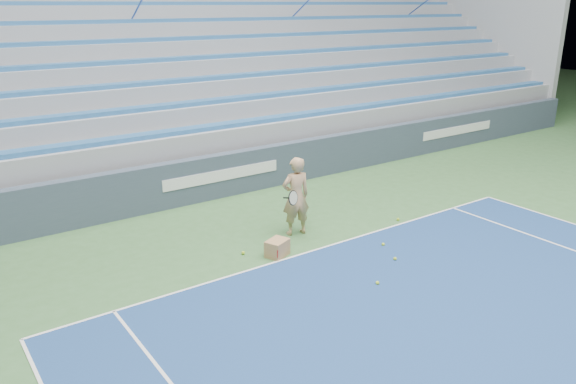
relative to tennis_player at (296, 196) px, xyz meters
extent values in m
cube|color=white|center=(-0.12, -0.92, -0.83)|extent=(10.97, 0.05, 0.00)
cube|color=#384555|center=(-0.12, 3.08, -0.30)|extent=(30.00, 0.30, 1.10)
cube|color=white|center=(-0.12, 2.92, -0.25)|extent=(3.20, 0.02, 0.28)
cube|color=white|center=(8.88, 2.92, -0.25)|extent=(3.40, 0.02, 0.28)
cube|color=gray|center=(-0.12, 7.63, -0.30)|extent=(30.00, 8.50, 1.10)
cube|color=gray|center=(-0.12, 7.63, 0.50)|extent=(30.00, 8.50, 0.50)
cube|color=#2B629E|center=(-0.12, 3.76, 0.81)|extent=(29.60, 0.42, 0.11)
cube|color=gray|center=(-0.12, 8.06, 1.00)|extent=(30.00, 7.65, 0.50)
cube|color=#2B629E|center=(-0.12, 4.61, 1.31)|extent=(29.60, 0.42, 0.11)
cube|color=gray|center=(-0.12, 8.48, 1.50)|extent=(30.00, 6.80, 0.50)
cube|color=#2B629E|center=(-0.12, 5.46, 1.81)|extent=(29.60, 0.42, 0.11)
cube|color=gray|center=(-0.12, 8.91, 2.00)|extent=(30.00, 5.95, 0.50)
cube|color=#2B629E|center=(-0.12, 6.31, 2.31)|extent=(29.60, 0.42, 0.11)
cube|color=gray|center=(-0.12, 9.33, 2.50)|extent=(30.00, 5.10, 0.50)
cube|color=#2B629E|center=(-0.12, 7.16, 2.81)|extent=(29.60, 0.42, 0.11)
cube|color=gray|center=(-0.12, 9.76, 3.00)|extent=(30.00, 4.25, 0.50)
cube|color=#2B629E|center=(-0.12, 8.01, 3.31)|extent=(29.60, 0.42, 0.11)
cube|color=gray|center=(-0.12, 10.18, 3.50)|extent=(30.00, 3.40, 0.50)
cube|color=#2B629E|center=(-0.12, 8.86, 3.81)|extent=(29.60, 0.42, 0.11)
cube|color=gray|center=(15.03, 7.63, 2.20)|extent=(0.30, 8.80, 6.10)
cube|color=gray|center=(-0.12, 12.18, 2.80)|extent=(31.00, 0.40, 7.30)
cylinder|color=#2F54A7|center=(-0.12, 7.63, 3.75)|extent=(0.05, 8.53, 5.04)
cylinder|color=#2F54A7|center=(5.88, 7.63, 3.75)|extent=(0.05, 8.53, 5.04)
cylinder|color=#2F54A7|center=(11.88, 7.63, 3.75)|extent=(0.05, 8.53, 5.04)
imported|color=tan|center=(0.00, 0.00, 0.00)|extent=(0.68, 0.51, 1.69)
cylinder|color=black|center=(-0.35, -0.25, 0.10)|extent=(0.12, 0.27, 0.08)
cylinder|color=beige|center=(-0.45, -0.53, 0.20)|extent=(0.29, 0.16, 0.28)
torus|color=black|center=(-0.45, -0.53, 0.20)|extent=(0.31, 0.18, 0.30)
cube|color=#A67D50|center=(-0.93, -0.68, -0.68)|extent=(0.53, 0.47, 0.33)
cube|color=#B21E19|center=(-0.93, -0.85, -0.68)|extent=(0.33, 0.15, 0.15)
sphere|color=#B2D12A|center=(-1.44, -0.25, -0.81)|extent=(0.07, 0.07, 0.07)
sphere|color=#B2D12A|center=(1.08, -1.53, -0.81)|extent=(0.07, 0.07, 0.07)
sphere|color=#B2D12A|center=(0.78, -2.15, -0.81)|extent=(0.07, 0.07, 0.07)
sphere|color=#B2D12A|center=(2.34, -0.72, -0.81)|extent=(0.07, 0.07, 0.07)
sphere|color=#B2D12A|center=(-0.17, -2.67, -0.81)|extent=(0.07, 0.07, 0.07)
camera|label=1|loc=(-6.49, -8.92, 3.81)|focal=35.00mm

